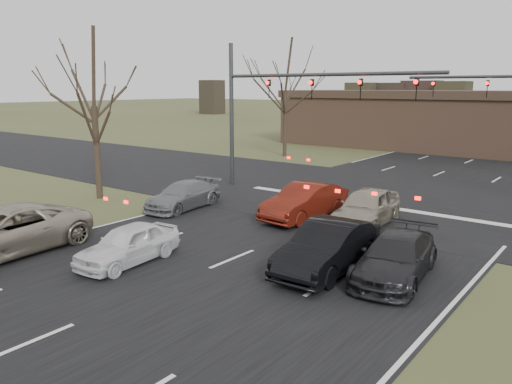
# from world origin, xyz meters

# --- Properties ---
(ground) EXTENTS (360.00, 360.00, 0.00)m
(ground) POSITION_xyz_m (0.00, 0.00, 0.00)
(ground) COLOR #404625
(ground) RESTS_ON ground
(road_cross) EXTENTS (200.00, 14.00, 0.02)m
(road_cross) POSITION_xyz_m (0.00, 15.00, 0.01)
(road_cross) COLOR black
(road_cross) RESTS_ON ground
(mast_arm_near) EXTENTS (12.12, 0.24, 8.00)m
(mast_arm_near) POSITION_xyz_m (-5.23, 13.00, 5.07)
(mast_arm_near) COLOR #383A3D
(mast_arm_near) RESTS_ON ground
(tree_left_near) EXTENTS (5.10, 5.10, 8.50)m
(tree_left_near) POSITION_xyz_m (-11.50, 6.00, 6.57)
(tree_left_near) COLOR black
(tree_left_near) RESTS_ON ground
(tree_left_far) EXTENTS (5.70, 5.70, 9.50)m
(tree_left_far) POSITION_xyz_m (-13.00, 25.00, 7.34)
(tree_left_far) COLOR black
(tree_left_far) RESTS_ON ground
(car_silver_suv) EXTENTS (3.04, 5.93, 1.60)m
(car_silver_suv) POSITION_xyz_m (-6.47, -1.32, 0.80)
(car_silver_suv) COLOR #A49984
(car_silver_suv) RESTS_ON ground
(car_white_sedan) EXTENTS (1.84, 3.85, 1.27)m
(car_white_sedan) POSITION_xyz_m (-2.46, 0.72, 0.64)
(car_white_sedan) COLOR white
(car_white_sedan) RESTS_ON ground
(car_black_hatch) EXTENTS (1.85, 4.71, 1.53)m
(car_black_hatch) POSITION_xyz_m (3.00, 4.04, 0.76)
(car_black_hatch) COLOR black
(car_black_hatch) RESTS_ON ground
(car_charcoal_sedan) EXTENTS (2.39, 4.67, 1.30)m
(car_charcoal_sedan) POSITION_xyz_m (4.89, 4.73, 0.65)
(car_charcoal_sedan) COLOR black
(car_charcoal_sedan) RESTS_ON ground
(car_grey_ahead) EXTENTS (2.16, 4.44, 1.25)m
(car_grey_ahead) POSITION_xyz_m (-6.45, 7.03, 0.62)
(car_grey_ahead) COLOR slate
(car_grey_ahead) RESTS_ON ground
(car_red_ahead) EXTENTS (1.89, 4.71, 1.52)m
(car_red_ahead) POSITION_xyz_m (-0.93, 8.95, 0.76)
(car_red_ahead) COLOR #5D170D
(car_red_ahead) RESTS_ON ground
(car_silver_ahead) EXTENTS (2.24, 4.70, 1.55)m
(car_silver_ahead) POSITION_xyz_m (1.66, 9.54, 0.78)
(car_silver_ahead) COLOR #A09681
(car_silver_ahead) RESTS_ON ground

